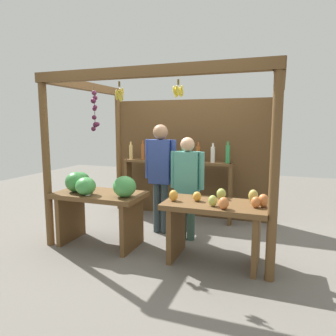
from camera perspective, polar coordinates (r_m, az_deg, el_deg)
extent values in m
plane|color=slate|center=(4.74, 0.82, -11.92)|extent=(12.00, 12.00, 0.00)
cylinder|color=brown|center=(4.36, -21.44, 1.01)|extent=(0.10, 0.10, 2.26)
cylinder|color=brown|center=(3.28, 18.96, -1.10)|extent=(0.10, 0.10, 2.26)
cylinder|color=brown|center=(5.94, -9.05, 3.27)|extent=(0.10, 0.10, 2.26)
cylinder|color=brown|center=(5.20, 19.42, 2.19)|extent=(0.10, 0.10, 2.26)
cube|color=brown|center=(3.60, -4.42, 17.22)|extent=(2.93, 0.12, 0.12)
cube|color=brown|center=(5.12, -14.74, 14.30)|extent=(0.12, 2.03, 0.12)
cube|color=brown|center=(4.24, 19.95, 15.39)|extent=(0.12, 2.03, 0.12)
cube|color=#52381E|center=(5.43, 4.27, 1.69)|extent=(2.83, 0.04, 2.03)
cylinder|color=brown|center=(3.81, -8.93, 14.98)|extent=(0.02, 0.02, 0.06)
ellipsoid|color=gold|center=(3.78, -8.58, 13.13)|extent=(0.04, 0.09, 0.15)
ellipsoid|color=gold|center=(3.82, -8.44, 13.31)|extent=(0.06, 0.04, 0.15)
ellipsoid|color=gold|center=(3.83, -9.08, 13.25)|extent=(0.07, 0.07, 0.15)
ellipsoid|color=gold|center=(3.79, -9.41, 13.13)|extent=(0.07, 0.08, 0.15)
ellipsoid|color=gold|center=(3.76, -8.93, 12.92)|extent=(0.07, 0.05, 0.15)
cylinder|color=brown|center=(3.58, 1.90, 15.51)|extent=(0.02, 0.02, 0.06)
ellipsoid|color=yellow|center=(3.56, 2.54, 13.84)|extent=(0.04, 0.07, 0.12)
ellipsoid|color=yellow|center=(3.59, 2.48, 14.10)|extent=(0.05, 0.05, 0.12)
ellipsoid|color=yellow|center=(3.59, 1.95, 13.76)|extent=(0.08, 0.04, 0.12)
ellipsoid|color=yellow|center=(3.59, 1.69, 13.92)|extent=(0.05, 0.05, 0.12)
ellipsoid|color=yellow|center=(3.57, 1.55, 13.57)|extent=(0.04, 0.07, 0.12)
ellipsoid|color=yellow|center=(3.55, 1.19, 14.08)|extent=(0.06, 0.06, 0.12)
ellipsoid|color=yellow|center=(3.53, 1.77, 14.06)|extent=(0.06, 0.04, 0.12)
ellipsoid|color=yellow|center=(3.53, 2.11, 13.75)|extent=(0.07, 0.06, 0.12)
cylinder|color=#4C422D|center=(4.36, -13.34, 10.76)|extent=(0.01, 0.01, 0.55)
sphere|color=#511938|center=(4.40, -13.41, 13.28)|extent=(0.07, 0.07, 0.07)
sphere|color=#47142D|center=(4.38, -13.25, 12.42)|extent=(0.07, 0.07, 0.07)
sphere|color=#47142D|center=(4.34, -13.55, 11.90)|extent=(0.07, 0.07, 0.07)
sphere|color=#511938|center=(4.33, -13.23, 10.84)|extent=(0.06, 0.06, 0.06)
sphere|color=#601E42|center=(4.36, -13.36, 10.52)|extent=(0.06, 0.06, 0.06)
sphere|color=#47142D|center=(4.37, -13.40, 9.02)|extent=(0.06, 0.06, 0.06)
sphere|color=#511938|center=(4.36, -12.83, 7.85)|extent=(0.06, 0.06, 0.06)
sphere|color=#47142D|center=(4.37, -13.15, 7.76)|extent=(0.07, 0.07, 0.07)
sphere|color=#47142D|center=(4.36, -13.53, 7.00)|extent=(0.06, 0.06, 0.06)
cube|color=brown|center=(4.25, -12.46, -4.84)|extent=(1.19, 0.64, 0.06)
cube|color=brown|center=(4.60, -17.38, -8.62)|extent=(0.06, 0.58, 0.66)
cube|color=brown|center=(4.12, -6.61, -10.32)|extent=(0.06, 0.58, 0.66)
ellipsoid|color=#38843D|center=(4.35, -16.56, -2.48)|extent=(0.34, 0.34, 0.27)
ellipsoid|color=#429347|center=(3.91, -7.98, -3.39)|extent=(0.29, 0.29, 0.27)
ellipsoid|color=#38843D|center=(4.61, -15.74, -2.11)|extent=(0.31, 0.31, 0.22)
ellipsoid|color=#429347|center=(4.12, -14.89, -3.25)|extent=(0.32, 0.32, 0.23)
cylinder|color=white|center=(4.12, -14.53, -4.26)|extent=(0.07, 0.07, 0.09)
cube|color=brown|center=(3.67, 8.67, -6.81)|extent=(1.19, 0.64, 0.06)
cube|color=brown|center=(3.89, 1.54, -11.36)|extent=(0.06, 0.58, 0.66)
cube|color=brown|center=(3.72, 15.91, -12.63)|extent=(0.06, 0.58, 0.66)
ellipsoid|color=#CC7038|center=(3.60, 17.10, -5.72)|extent=(0.12, 0.12, 0.14)
ellipsoid|color=#A8B24C|center=(3.51, 8.21, -5.97)|extent=(0.12, 0.12, 0.12)
ellipsoid|color=#B79E47|center=(3.79, 15.38, -4.93)|extent=(0.14, 0.14, 0.15)
ellipsoid|color=gold|center=(3.70, 1.01, -5.06)|extent=(0.11, 0.11, 0.13)
ellipsoid|color=#CC7038|center=(3.54, 15.81, -6.06)|extent=(0.10, 0.10, 0.12)
ellipsoid|color=#A8B24C|center=(3.84, 9.75, -4.68)|extent=(0.16, 0.16, 0.13)
ellipsoid|color=#CC7038|center=(3.41, 10.18, -6.36)|extent=(0.15, 0.15, 0.13)
ellipsoid|color=gold|center=(3.70, 5.36, -5.21)|extent=(0.14, 0.14, 0.12)
cube|color=brown|center=(5.67, -7.31, -3.36)|extent=(0.05, 0.20, 1.00)
cube|color=brown|center=(5.11, 11.42, -4.75)|extent=(0.05, 0.20, 1.00)
cube|color=brown|center=(5.24, 1.57, 1.07)|extent=(1.84, 0.22, 0.04)
cylinder|color=#D8B266|center=(5.55, -6.81, 2.93)|extent=(0.06, 0.06, 0.25)
cylinder|color=#D8B266|center=(5.54, -6.84, 4.54)|extent=(0.03, 0.03, 0.06)
cylinder|color=#994C1E|center=(5.45, -4.62, 3.00)|extent=(0.06, 0.06, 0.28)
cylinder|color=#994C1E|center=(5.43, -4.65, 4.77)|extent=(0.03, 0.03, 0.06)
cylinder|color=gold|center=(5.35, -2.17, 2.67)|extent=(0.07, 0.07, 0.23)
cylinder|color=gold|center=(5.34, -2.18, 4.21)|extent=(0.03, 0.03, 0.06)
cylinder|color=gold|center=(5.26, 0.38, 2.93)|extent=(0.07, 0.07, 0.29)
cylinder|color=gold|center=(5.24, 0.39, 4.86)|extent=(0.03, 0.03, 0.06)
cylinder|color=#338C4C|center=(5.18, 2.78, 2.72)|extent=(0.06, 0.06, 0.27)
cylinder|color=#338C4C|center=(5.17, 2.79, 4.55)|extent=(0.03, 0.03, 0.06)
cylinder|color=#994C1E|center=(5.11, 5.55, 2.58)|extent=(0.07, 0.07, 0.27)
cylinder|color=#994C1E|center=(5.10, 5.58, 4.41)|extent=(0.03, 0.03, 0.06)
cylinder|color=silver|center=(5.06, 8.22, 2.43)|extent=(0.07, 0.07, 0.26)
cylinder|color=silver|center=(5.05, 8.26, 4.22)|extent=(0.03, 0.03, 0.06)
cylinder|color=#338C4C|center=(5.02, 10.90, 2.50)|extent=(0.07, 0.07, 0.29)
cylinder|color=#338C4C|center=(5.00, 10.96, 4.49)|extent=(0.03, 0.03, 0.06)
cylinder|color=#334146|center=(4.70, -2.04, -7.27)|extent=(0.11, 0.11, 0.76)
cylinder|color=#334146|center=(4.65, -0.66, -7.41)|extent=(0.11, 0.11, 0.76)
cube|color=#2D428C|center=(4.54, -1.38, 1.19)|extent=(0.32, 0.19, 0.64)
cylinder|color=#2D428C|center=(4.61, -3.70, 1.69)|extent=(0.08, 0.08, 0.58)
cylinder|color=#2D428C|center=(4.46, 1.01, 1.49)|extent=(0.08, 0.08, 0.58)
sphere|color=#997051|center=(4.50, -1.40, 6.62)|extent=(0.22, 0.22, 0.22)
cylinder|color=#345244|center=(4.44, 2.73, -8.72)|extent=(0.11, 0.11, 0.68)
cylinder|color=#345244|center=(4.41, 4.24, -8.86)|extent=(0.11, 0.11, 0.68)
cube|color=teal|center=(4.29, 3.55, -0.78)|extent=(0.32, 0.19, 0.57)
cylinder|color=teal|center=(4.34, 1.02, -0.27)|extent=(0.08, 0.08, 0.51)
cylinder|color=teal|center=(4.23, 6.15, -0.54)|extent=(0.08, 0.08, 0.51)
sphere|color=tan|center=(4.24, 3.60, 4.34)|extent=(0.20, 0.20, 0.20)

